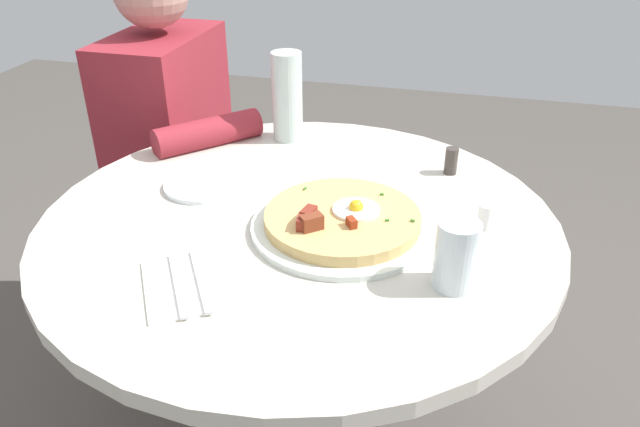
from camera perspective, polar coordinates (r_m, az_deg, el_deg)
dining_table at (r=1.27m, az=-1.86°, el=-6.99°), size 0.99×0.99×0.73m
person_seated at (r=1.83m, az=-13.17°, el=2.81°), size 0.50×0.46×1.14m
pizza_plate at (r=1.13m, az=2.07°, el=-1.21°), size 0.34×0.34×0.01m
breakfast_pizza at (r=1.12m, az=2.05°, el=-0.44°), size 0.29×0.29×0.05m
bread_plate at (r=1.30m, az=-10.82°, el=2.60°), size 0.16×0.16×0.01m
napkin at (r=1.01m, az=-12.00°, el=-6.39°), size 0.22×0.21×0.00m
fork at (r=1.01m, az=-11.02°, el=-6.02°), size 0.16×0.11×0.00m
knife at (r=1.01m, az=-13.04°, el=-6.34°), size 0.16×0.11×0.00m
water_glass at (r=0.98m, az=12.47°, el=-3.77°), size 0.07×0.07×0.11m
water_bottle at (r=1.48m, az=-3.05°, el=10.74°), size 0.07×0.07×0.21m
salt_shaker at (r=1.17m, az=15.06°, el=-0.29°), size 0.03×0.03×0.05m
pepper_shaker at (r=1.36m, az=12.05°, el=4.79°), size 0.03×0.03×0.06m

